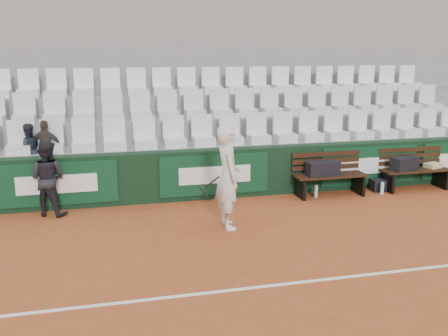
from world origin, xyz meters
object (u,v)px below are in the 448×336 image
at_px(water_bottle_near, 316,191).
at_px(spectator_c, 26,127).
at_px(bench_left, 330,185).
at_px(sports_bag_ground, 381,185).
at_px(sports_bag_right, 404,164).
at_px(tennis_player, 228,177).
at_px(bench_right, 414,179).
at_px(spectator_b, 44,125).
at_px(ball_kid, 48,178).
at_px(sports_bag_left, 323,168).
at_px(water_bottle_far, 382,188).

distance_m(water_bottle_near, spectator_c, 5.84).
bearing_deg(bench_left, sports_bag_ground, 3.88).
height_order(sports_bag_right, tennis_player, tennis_player).
height_order(bench_right, spectator_b, spectator_b).
relative_size(ball_kid, spectator_b, 1.28).
bearing_deg(tennis_player, sports_bag_right, 17.25).
height_order(water_bottle_near, tennis_player, tennis_player).
relative_size(bench_right, ball_kid, 1.09).
xyz_separation_m(bench_right, sports_bag_left, (-2.16, -0.02, 0.37)).
distance_m(water_bottle_near, spectator_b, 5.54).
height_order(sports_bag_ground, ball_kid, ball_kid).
distance_m(water_bottle_far, tennis_player, 3.84).
bearing_deg(tennis_player, water_bottle_near, 29.95).
bearing_deg(spectator_c, spectator_b, 162.82).
relative_size(water_bottle_near, water_bottle_far, 0.98).
height_order(sports_bag_left, water_bottle_far, sports_bag_left).
xyz_separation_m(sports_bag_right, ball_kid, (-7.19, 0.07, 0.10)).
relative_size(sports_bag_ground, spectator_c, 0.41).
bearing_deg(ball_kid, bench_left, -155.78).
distance_m(sports_bag_left, water_bottle_far, 1.37).
height_order(sports_bag_left, sports_bag_right, sports_bag_left).
relative_size(spectator_b, spectator_c, 1.05).
bearing_deg(sports_bag_ground, ball_kid, -179.88).
relative_size(bench_right, water_bottle_near, 5.86).
distance_m(sports_bag_ground, water_bottle_far, 0.28).
distance_m(sports_bag_ground, spectator_c, 7.31).
relative_size(bench_right, sports_bag_right, 2.49).
bearing_deg(sports_bag_left, sports_bag_ground, 3.67).
height_order(sports_bag_left, spectator_c, spectator_c).
distance_m(tennis_player, spectator_b, 3.88).
relative_size(bench_left, tennis_player, 0.85).
height_order(water_bottle_near, water_bottle_far, water_bottle_far).
height_order(bench_left, water_bottle_near, bench_left).
distance_m(bench_right, tennis_player, 4.71).
xyz_separation_m(bench_right, tennis_player, (-4.47, -1.32, 0.65)).
height_order(bench_left, water_bottle_far, bench_left).
bearing_deg(sports_bag_right, bench_right, 3.87).
distance_m(sports_bag_left, sports_bag_ground, 1.48).
bearing_deg(bench_right, water_bottle_near, -178.32).
distance_m(tennis_player, ball_kid, 3.31).
bearing_deg(water_bottle_near, spectator_c, 169.84).
distance_m(bench_right, ball_kid, 7.50).
xyz_separation_m(sports_bag_ground, water_bottle_near, (-1.54, -0.13, 0.00)).
relative_size(bench_left, sports_bag_left, 2.26).
relative_size(bench_left, spectator_c, 1.47).
distance_m(sports_bag_left, spectator_b, 5.57).
relative_size(water_bottle_far, spectator_b, 0.24).
xyz_separation_m(sports_bag_ground, spectator_b, (-6.80, 0.87, 1.41)).
xyz_separation_m(sports_bag_right, spectator_b, (-7.27, 0.95, 0.95)).
bearing_deg(water_bottle_near, water_bottle_far, -4.94).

